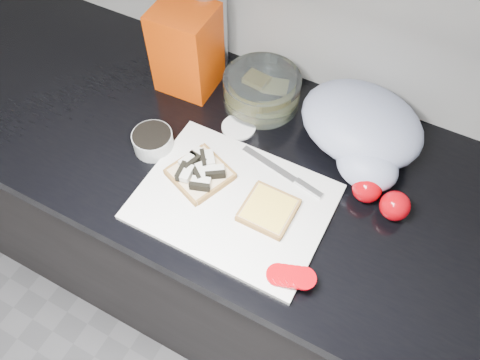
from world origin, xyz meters
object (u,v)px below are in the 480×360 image
at_px(steel_canister, 208,27).
at_px(bread_bag, 187,49).
at_px(cutting_board, 233,202).
at_px(glass_bowl, 262,90).

bearing_deg(steel_canister, bread_bag, -94.65).
height_order(cutting_board, bread_bag, bread_bag).
height_order(cutting_board, glass_bowl, glass_bowl).
distance_m(cutting_board, glass_bowl, 0.31).
bearing_deg(bread_bag, cutting_board, -47.09).
bearing_deg(cutting_board, glass_bowl, 105.33).
relative_size(glass_bowl, steel_canister, 0.83).
relative_size(cutting_board, bread_bag, 1.84).
relative_size(glass_bowl, bread_bag, 0.87).
bearing_deg(cutting_board, bread_bag, 135.07).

